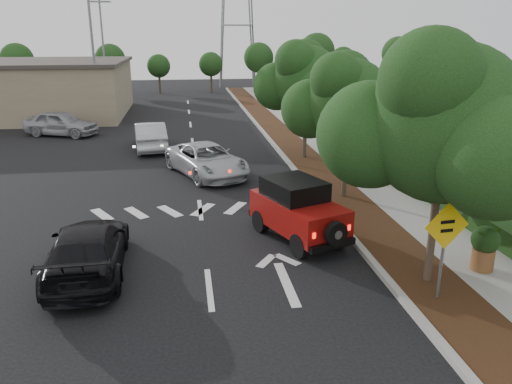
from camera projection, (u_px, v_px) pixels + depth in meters
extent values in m
plane|color=black|center=(209.00, 289.00, 12.64)|extent=(120.00, 120.00, 0.00)
cube|color=#9E9B93|center=(289.00, 163.00, 24.55)|extent=(0.20, 70.00, 0.15)
cube|color=black|center=(309.00, 163.00, 24.70)|extent=(1.80, 70.00, 0.12)
cube|color=gray|center=(346.00, 161.00, 24.96)|extent=(2.00, 70.00, 0.12)
cube|color=black|center=(373.00, 154.00, 25.05)|extent=(0.80, 70.00, 0.80)
cylinder|color=black|center=(261.00, 221.00, 16.20)|extent=(0.50, 0.76, 0.72)
cylinder|color=black|center=(297.00, 214.00, 16.86)|extent=(0.50, 0.76, 0.72)
cylinder|color=black|center=(300.00, 246.00, 14.32)|extent=(0.50, 0.76, 0.72)
cylinder|color=black|center=(339.00, 236.00, 14.98)|extent=(0.50, 0.76, 0.72)
cube|color=maroon|center=(299.00, 214.00, 15.44)|extent=(2.71, 3.70, 0.90)
cube|color=black|center=(294.00, 189.00, 15.44)|extent=(2.05, 2.25, 0.58)
cube|color=maroon|center=(277.00, 204.00, 16.51)|extent=(1.67, 1.39, 0.74)
cube|color=black|center=(333.00, 246.00, 14.12)|extent=(1.50, 0.71, 0.20)
cylinder|color=black|center=(336.00, 234.00, 13.89)|extent=(0.71, 0.43, 0.69)
cube|color=#FF190C|center=(314.00, 236.00, 13.75)|extent=(0.10, 0.07, 0.16)
cube|color=#FF190C|center=(349.00, 228.00, 14.33)|extent=(0.10, 0.07, 0.16)
imported|color=#B7BBBF|center=(207.00, 160.00, 22.56)|extent=(4.09, 5.60, 1.41)
imported|color=black|center=(87.00, 249.00, 13.30)|extent=(2.13, 4.86, 1.39)
imported|color=#B4B6BC|center=(150.00, 136.00, 27.57)|extent=(2.10, 4.74, 1.51)
imported|color=#9D9EA4|center=(61.00, 123.00, 31.24)|extent=(4.95, 3.40, 1.56)
cylinder|color=slate|center=(442.00, 255.00, 11.66)|extent=(0.08, 0.08, 2.23)
cube|color=yellow|center=(447.00, 226.00, 11.40)|extent=(1.14, 0.15, 1.14)
cube|color=black|center=(448.00, 222.00, 11.35)|extent=(0.36, 0.05, 0.08)
cube|color=black|center=(447.00, 231.00, 11.42)|extent=(0.32, 0.04, 0.08)
cylinder|color=brown|center=(483.00, 259.00, 13.35)|extent=(0.61, 0.61, 0.59)
sphere|color=black|center=(486.00, 240.00, 13.18)|extent=(0.74, 0.74, 0.74)
imported|color=black|center=(486.00, 237.00, 13.15)|extent=(0.64, 0.56, 0.70)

